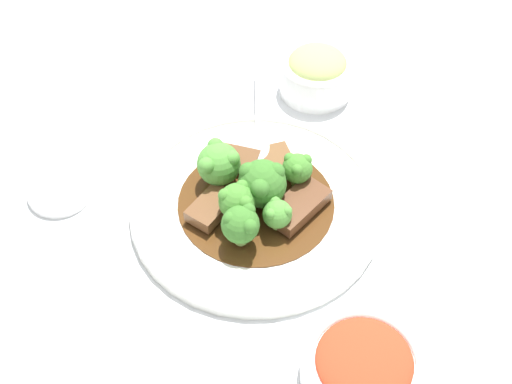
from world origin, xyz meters
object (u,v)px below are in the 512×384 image
object	(u,v)px
side_bowl_appetizer	(317,72)
sauce_dish	(59,190)
broccoli_floret_1	(261,185)
broccoli_floret_2	(237,201)
broccoli_floret_4	(297,168)
beef_strip_3	(211,207)
beef_strip_0	(236,159)
beef_strip_2	(299,202)
serving_spoon	(257,144)
broccoli_floret_0	(219,163)
broccoli_floret_5	(243,225)
main_plate	(256,206)
beef_strip_1	(276,162)
broccoli_floret_3	(277,214)
side_bowl_kimchi	(363,366)

from	to	relation	value
side_bowl_appetizer	sauce_dish	xyz separation A→B (m)	(-0.25, -0.26, -0.02)
broccoli_floret_1	sauce_dish	bearing A→B (deg)	-171.39
broccoli_floret_2	broccoli_floret_4	xyz separation A→B (m)	(0.05, 0.07, -0.01)
beef_strip_3	beef_strip_0	bearing A→B (deg)	86.58
beef_strip_2	serving_spoon	size ratio (longest dim) A/B	0.42
broccoli_floret_0	side_bowl_appetizer	bearing A→B (deg)	71.69
side_bowl_appetizer	beef_strip_3	bearing A→B (deg)	-103.87
broccoli_floret_5	broccoli_floret_2	bearing A→B (deg)	118.36
main_plate	beef_strip_1	bearing A→B (deg)	82.13
serving_spoon	broccoli_floret_5	bearing A→B (deg)	-79.96
serving_spoon	main_plate	bearing A→B (deg)	-74.79
beef_strip_2	broccoli_floret_5	size ratio (longest dim) A/B	1.69
beef_strip_1	broccoli_floret_0	size ratio (longest dim) A/B	1.16
sauce_dish	broccoli_floret_0	bearing A→B (deg)	17.50
broccoli_floret_4	serving_spoon	xyz separation A→B (m)	(-0.06, 0.04, -0.02)
beef_strip_0	sauce_dish	bearing A→B (deg)	-155.10
broccoli_floret_3	broccoli_floret_5	size ratio (longest dim) A/B	0.76
broccoli_floret_0	broccoli_floret_4	world-z (taller)	broccoli_floret_0
broccoli_floret_5	broccoli_floret_0	bearing A→B (deg)	123.75
serving_spoon	side_bowl_kimchi	xyz separation A→B (m)	(0.18, -0.25, -0.00)
broccoli_floret_1	serving_spoon	bearing A→B (deg)	109.09
beef_strip_1	side_bowl_appetizer	size ratio (longest dim) A/B	0.63
broccoli_floret_0	serving_spoon	xyz separation A→B (m)	(0.03, 0.06, -0.02)
beef_strip_0	main_plate	bearing A→B (deg)	-52.03
beef_strip_1	broccoli_floret_0	xyz separation A→B (m)	(-0.06, -0.04, 0.02)
broccoli_floret_4	side_bowl_appetizer	xyz separation A→B (m)	(-0.02, 0.19, -0.02)
serving_spoon	sauce_dish	size ratio (longest dim) A/B	2.64
beef_strip_1	beef_strip_3	distance (m)	0.10
sauce_dish	beef_strip_2	bearing A→B (deg)	8.88
broccoli_floret_4	side_bowl_appetizer	distance (m)	0.19
broccoli_floret_0	side_bowl_kimchi	distance (m)	0.28
beef_strip_0	broccoli_floret_1	size ratio (longest dim) A/B	0.90
beef_strip_3	beef_strip_2	bearing A→B (deg)	20.11
beef_strip_2	broccoli_floret_2	world-z (taller)	broccoli_floret_2
beef_strip_0	broccoli_floret_0	xyz separation A→B (m)	(-0.01, -0.03, 0.02)
broccoli_floret_3	broccoli_floret_4	xyz separation A→B (m)	(0.01, 0.07, 0.00)
beef_strip_3	broccoli_floret_2	bearing A→B (deg)	-5.74
broccoli_floret_0	broccoli_floret_3	world-z (taller)	broccoli_floret_0
beef_strip_1	beef_strip_2	xyz separation A→B (m)	(0.04, -0.05, 0.00)
broccoli_floret_1	broccoli_floret_4	bearing A→B (deg)	52.14
broccoli_floret_1	serving_spoon	xyz separation A→B (m)	(-0.03, 0.08, -0.03)
broccoli_floret_2	broccoli_floret_3	bearing A→B (deg)	3.62
beef_strip_3	broccoli_floret_1	xyz separation A→B (m)	(0.05, 0.03, 0.03)
beef_strip_2	side_bowl_kimchi	distance (m)	0.20
broccoli_floret_0	broccoli_floret_2	xyz separation A→B (m)	(0.04, -0.05, 0.00)
beef_strip_1	broccoli_floret_3	world-z (taller)	broccoli_floret_3
broccoli_floret_3	serving_spoon	xyz separation A→B (m)	(-0.05, 0.11, -0.02)
broccoli_floret_1	broccoli_floret_3	xyz separation A→B (m)	(0.03, -0.03, -0.01)
beef_strip_0	beef_strip_3	size ratio (longest dim) A/B	0.82
broccoli_floret_4	serving_spoon	distance (m)	0.08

